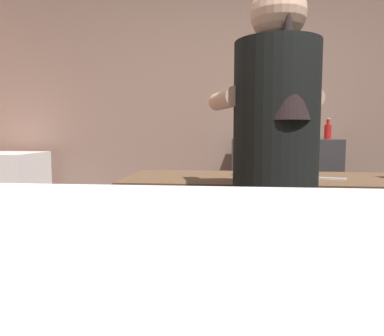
{
  "coord_description": "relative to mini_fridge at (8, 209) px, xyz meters",
  "views": [
    {
      "loc": [
        -0.15,
        -1.25,
        1.16
      ],
      "look_at": [
        -0.2,
        -0.75,
        1.12
      ],
      "focal_mm": 34.72,
      "sensor_mm": 36.0,
      "label": 1
    }
  ],
  "objects": [
    {
      "name": "chefs_knife",
      "position": [
        2.39,
        -1.07,
        0.44
      ],
      "size": [
        0.24,
        0.09,
        0.01
      ],
      "primitive_type": "cube",
      "rotation": [
        0.0,
        0.0,
        -0.24
      ],
      "color": "silver",
      "rests_on": "prep_counter"
    },
    {
      "name": "bartender",
      "position": [
        2.11,
        -1.47,
        0.51
      ],
      "size": [
        0.49,
        0.55,
        1.74
      ],
      "rotation": [
        0.0,
        0.0,
        1.84
      ],
      "color": "#373440",
      "rests_on": "ground"
    },
    {
      "name": "back_shelf",
      "position": [
        2.38,
        0.17,
        0.06
      ],
      "size": [
        0.88,
        0.36,
        1.1
      ],
      "primitive_type": "cube",
      "color": "#393639",
      "rests_on": "ground"
    },
    {
      "name": "mini_fridge",
      "position": [
        0.0,
        0.0,
        0.0
      ],
      "size": [
        0.55,
        0.58,
        0.98
      ],
      "color": "white",
      "rests_on": "ground"
    },
    {
      "name": "bottle_vinegar",
      "position": [
        1.99,
        0.17,
        0.71
      ],
      "size": [
        0.05,
        0.05,
        0.25
      ],
      "color": "#295599",
      "rests_on": "back_shelf"
    },
    {
      "name": "mixing_bowl",
      "position": [
        2.03,
        -0.96,
        0.46
      ],
      "size": [
        0.16,
        0.16,
        0.05
      ],
      "primitive_type": "cylinder",
      "color": "#D05232",
      "rests_on": "prep_counter"
    },
    {
      "name": "bottle_olive_oil",
      "position": [
        2.72,
        0.16,
        0.68
      ],
      "size": [
        0.06,
        0.06,
        0.17
      ],
      "color": "red",
      "rests_on": "back_shelf"
    },
    {
      "name": "prep_counter",
      "position": [
        2.42,
        -1.02,
        -0.03
      ],
      "size": [
        2.1,
        0.6,
        0.92
      ],
      "primitive_type": "cube",
      "color": "#513927",
      "rests_on": "ground"
    },
    {
      "name": "wall_back",
      "position": [
        2.07,
        0.45,
        0.86
      ],
      "size": [
        5.2,
        0.1,
        2.7
      ],
      "primitive_type": "cube",
      "color": "#987566",
      "rests_on": "ground"
    }
  ]
}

